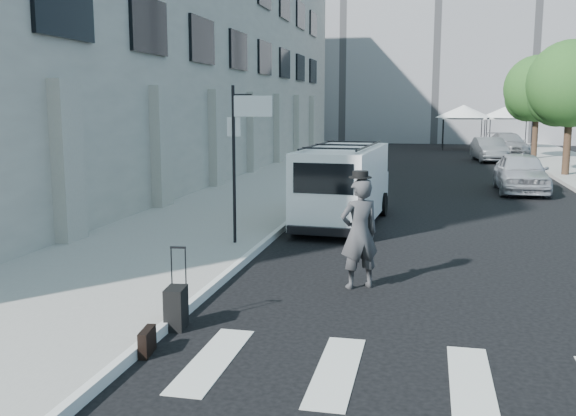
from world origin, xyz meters
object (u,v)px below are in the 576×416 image
at_px(businessman, 359,233).
at_px(parked_car_b, 489,150).
at_px(suitcase, 176,308).
at_px(parked_car_a, 521,172).
at_px(parked_car_c, 508,144).
at_px(briefcase, 147,342).
at_px(cargo_van, 344,184).

xyz_separation_m(businessman, parked_car_b, (4.53, 27.23, -0.31)).
relative_size(suitcase, parked_car_a, 0.27).
bearing_deg(suitcase, parked_car_c, 69.78).
bearing_deg(parked_car_a, suitcase, -112.12).
relative_size(businessman, parked_car_a, 0.45).
distance_m(businessman, briefcase, 4.46).
xyz_separation_m(businessman, parked_car_c, (6.11, 32.28, -0.28)).
xyz_separation_m(suitcase, cargo_van, (1.29, 8.87, 0.78)).
xyz_separation_m(parked_car_a, parked_car_c, (1.58, 18.40, -0.04)).
distance_m(briefcase, parked_car_b, 31.68).
xyz_separation_m(briefcase, suitcase, (-0.00, 1.00, 0.14)).
bearing_deg(suitcase, parked_car_b, 70.43).
bearing_deg(briefcase, parked_car_a, 60.96).
height_order(cargo_van, parked_car_c, cargo_van).
bearing_deg(cargo_van, parked_car_c, 78.00).
bearing_deg(parked_car_c, businessman, -108.01).
relative_size(parked_car_a, parked_car_b, 1.06).
bearing_deg(briefcase, suitcase, 82.41).
relative_size(businessman, parked_car_c, 0.41).
bearing_deg(businessman, parked_car_c, -131.22).
relative_size(businessman, cargo_van, 0.35).
relative_size(cargo_van, parked_car_b, 1.35).
relative_size(briefcase, cargo_van, 0.08).
height_order(briefcase, parked_car_b, parked_car_b).
bearing_deg(parked_car_a, cargo_van, -125.56).
bearing_deg(briefcase, businessman, 49.68).
xyz_separation_m(suitcase, parked_car_b, (6.90, 29.91, 0.37)).
distance_m(parked_car_a, parked_car_c, 18.47).
distance_m(suitcase, parked_car_b, 30.70).
bearing_deg(parked_car_c, parked_car_a, -102.21).
bearing_deg(cargo_van, businessman, -76.71).
height_order(businessman, parked_car_b, businessman).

